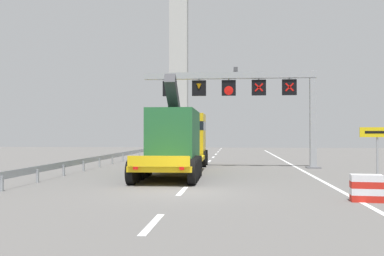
{
  "coord_description": "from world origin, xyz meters",
  "views": [
    {
      "loc": [
        2.06,
        -16.69,
        2.24
      ],
      "look_at": [
        -0.47,
        9.27,
        2.6
      ],
      "focal_mm": 40.8,
      "sensor_mm": 36.0,
      "label": 1
    }
  ],
  "objects": [
    {
      "name": "bridge_pylon_distant",
      "position": [
        -6.65,
        51.32,
        20.85
      ],
      "size": [
        9.0,
        2.0,
        40.9
      ],
      "color": "#B7B7B2",
      "rests_on": "ground"
    },
    {
      "name": "edge_line_right",
      "position": [
        6.2,
        12.0,
        0.01
      ],
      "size": [
        0.2,
        63.0,
        0.01
      ],
      "primitive_type": "cube",
      "color": "silver",
      "rests_on": "ground"
    },
    {
      "name": "ground",
      "position": [
        0.0,
        0.0,
        0.0
      ],
      "size": [
        112.0,
        112.0,
        0.0
      ],
      "primitive_type": "plane",
      "color": "slate"
    },
    {
      "name": "guardrail_left",
      "position": [
        -7.04,
        13.45,
        0.56
      ],
      "size": [
        0.13,
        30.9,
        0.76
      ],
      "color": "#999EA3",
      "rests_on": "ground"
    },
    {
      "name": "overhead_lane_gantry",
      "position": [
        2.99,
        12.57,
        5.2
      ],
      "size": [
        11.7,
        0.9,
        6.71
      ],
      "color": "#9EA0A5",
      "rests_on": "ground"
    },
    {
      "name": "heavy_haul_truck_yellow",
      "position": [
        -1.25,
        9.59,
        1.99
      ],
      "size": [
        3.18,
        14.1,
        5.3
      ],
      "color": "yellow",
      "rests_on": "ground"
    },
    {
      "name": "crash_barrier_striped",
      "position": [
        6.4,
        -1.78,
        0.45
      ],
      "size": [
        1.04,
        0.59,
        0.9
      ],
      "color": "red",
      "rests_on": "ground"
    },
    {
      "name": "lane_markings",
      "position": [
        0.03,
        22.26,
        0.01
      ],
      "size": [
        0.2,
        59.11,
        0.01
      ],
      "color": "silver",
      "rests_on": "ground"
    },
    {
      "name": "exit_sign_yellow",
      "position": [
        8.98,
        5.22,
        1.98
      ],
      "size": [
        1.69,
        0.15,
        2.57
      ],
      "color": "#9EA0A5",
      "rests_on": "ground"
    }
  ]
}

